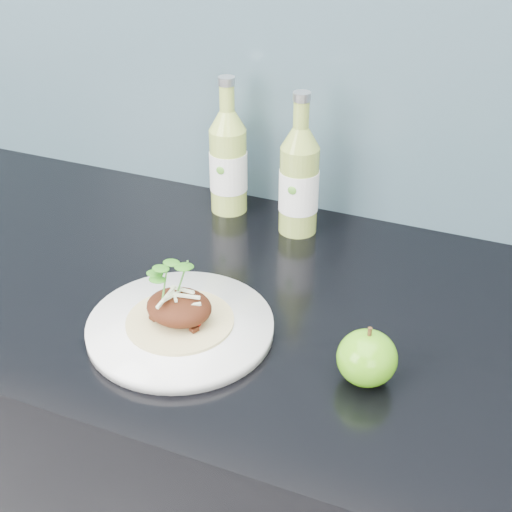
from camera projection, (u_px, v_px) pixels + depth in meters
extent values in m
cube|color=black|center=(255.00, 510.00, 1.22)|extent=(4.00, 0.60, 0.90)
cylinder|color=white|center=(180.00, 327.00, 0.91)|extent=(0.29, 0.29, 0.02)
cylinder|color=tan|center=(180.00, 321.00, 0.91)|extent=(0.14, 0.14, 0.00)
ellipsoid|color=#4B1F0E|center=(179.00, 307.00, 0.90)|extent=(0.09, 0.07, 0.04)
ellipsoid|color=#478C0F|center=(367.00, 358.00, 0.82)|extent=(0.09, 0.09, 0.07)
cylinder|color=#472D14|center=(370.00, 333.00, 0.80)|extent=(0.01, 0.00, 0.01)
cylinder|color=#A5BE4F|center=(228.00, 171.00, 1.17)|extent=(0.07, 0.07, 0.14)
cone|color=#A5BE4F|center=(227.00, 120.00, 1.12)|extent=(0.06, 0.06, 0.03)
cylinder|color=#A5BE4F|center=(227.00, 98.00, 1.10)|extent=(0.02, 0.02, 0.04)
cylinder|color=silver|center=(226.00, 81.00, 1.09)|extent=(0.03, 0.03, 0.01)
cylinder|color=white|center=(228.00, 171.00, 1.17)|extent=(0.07, 0.07, 0.07)
ellipsoid|color=#59A533|center=(220.00, 171.00, 1.14)|extent=(0.01, 0.00, 0.01)
cylinder|color=#90A846|center=(299.00, 190.00, 1.11)|extent=(0.08, 0.08, 0.14)
cone|color=#90A846|center=(300.00, 138.00, 1.06)|extent=(0.06, 0.06, 0.03)
cylinder|color=#90A846|center=(301.00, 114.00, 1.04)|extent=(0.02, 0.02, 0.04)
cylinder|color=silver|center=(302.00, 96.00, 1.03)|extent=(0.03, 0.03, 0.01)
cylinder|color=white|center=(299.00, 190.00, 1.11)|extent=(0.08, 0.08, 0.07)
ellipsoid|color=#59A533|center=(292.00, 191.00, 1.08)|extent=(0.01, 0.00, 0.01)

